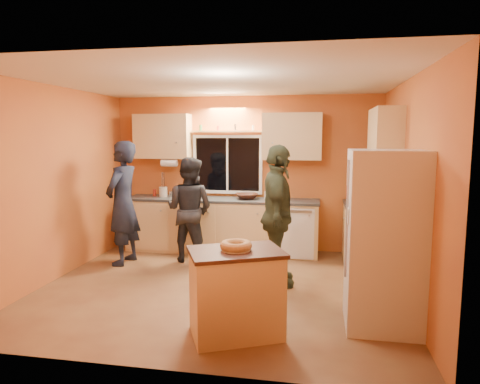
% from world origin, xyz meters
% --- Properties ---
extents(ground, '(4.50, 4.50, 0.00)m').
position_xyz_m(ground, '(0.00, 0.00, 0.00)').
color(ground, brown).
rests_on(ground, ground).
extents(room_shell, '(4.54, 4.04, 2.61)m').
position_xyz_m(room_shell, '(0.12, 0.41, 1.62)').
color(room_shell, '#B4562E').
rests_on(room_shell, ground).
extents(back_counter, '(4.23, 0.62, 0.90)m').
position_xyz_m(back_counter, '(0.01, 1.70, 0.45)').
color(back_counter, '#E4B077').
rests_on(back_counter, ground).
extents(right_counter, '(0.62, 1.84, 0.90)m').
position_xyz_m(right_counter, '(1.95, 0.50, 0.45)').
color(right_counter, '#E4B077').
rests_on(right_counter, ground).
extents(refrigerator, '(0.72, 0.70, 1.80)m').
position_xyz_m(refrigerator, '(1.89, -0.80, 0.90)').
color(refrigerator, silver).
rests_on(refrigerator, ground).
extents(island, '(1.05, 0.91, 0.85)m').
position_xyz_m(island, '(0.47, -1.26, 0.43)').
color(island, '#E4B077').
rests_on(island, ground).
extents(bundt_pastry, '(0.31, 0.31, 0.09)m').
position_xyz_m(bundt_pastry, '(0.47, -1.26, 0.90)').
color(bundt_pastry, '#AF8B48').
rests_on(bundt_pastry, island).
extents(person_left, '(0.50, 0.71, 1.86)m').
position_xyz_m(person_left, '(-1.66, 0.77, 0.93)').
color(person_left, black).
rests_on(person_left, ground).
extents(person_center, '(0.89, 0.76, 1.61)m').
position_xyz_m(person_center, '(-0.71, 1.09, 0.81)').
color(person_center, black).
rests_on(person_center, ground).
extents(person_right, '(0.56, 1.11, 1.83)m').
position_xyz_m(person_right, '(0.72, 0.24, 0.91)').
color(person_right, '#2D311F').
rests_on(person_right, ground).
extents(mixing_bowl, '(0.47, 0.47, 0.09)m').
position_xyz_m(mixing_bowl, '(0.08, 1.72, 0.95)').
color(mixing_bowl, black).
rests_on(mixing_bowl, back_counter).
extents(utensil_crock, '(0.14, 0.14, 0.17)m').
position_xyz_m(utensil_crock, '(-1.37, 1.73, 0.99)').
color(utensil_crock, beige).
rests_on(utensil_crock, back_counter).
extents(potted_plant, '(0.31, 0.29, 0.27)m').
position_xyz_m(potted_plant, '(1.91, -0.28, 1.03)').
color(potted_plant, gray).
rests_on(potted_plant, right_counter).
extents(red_box, '(0.19, 0.17, 0.07)m').
position_xyz_m(red_box, '(1.92, 0.89, 0.94)').
color(red_box, '#AC2A1A').
rests_on(red_box, right_counter).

